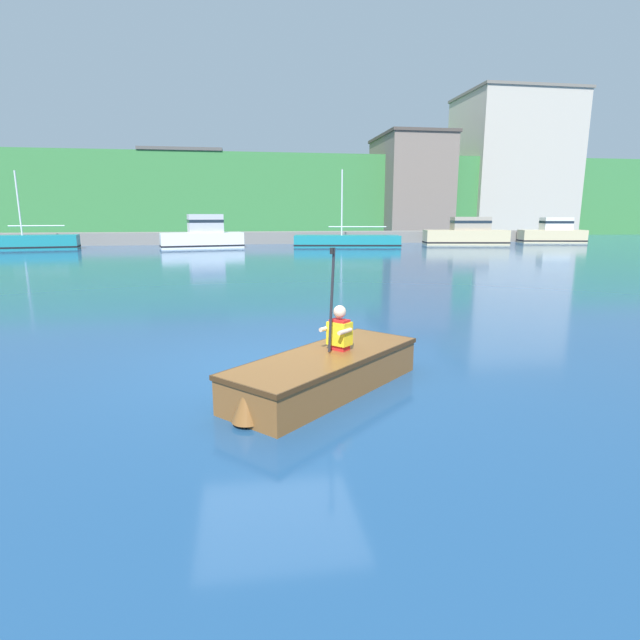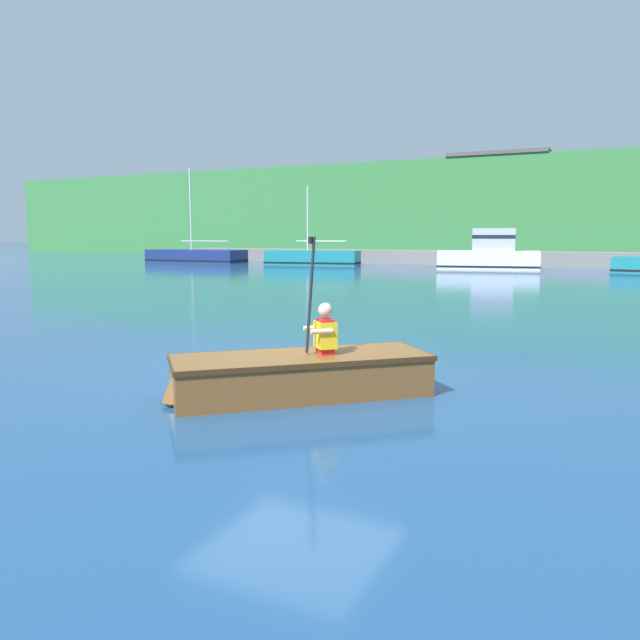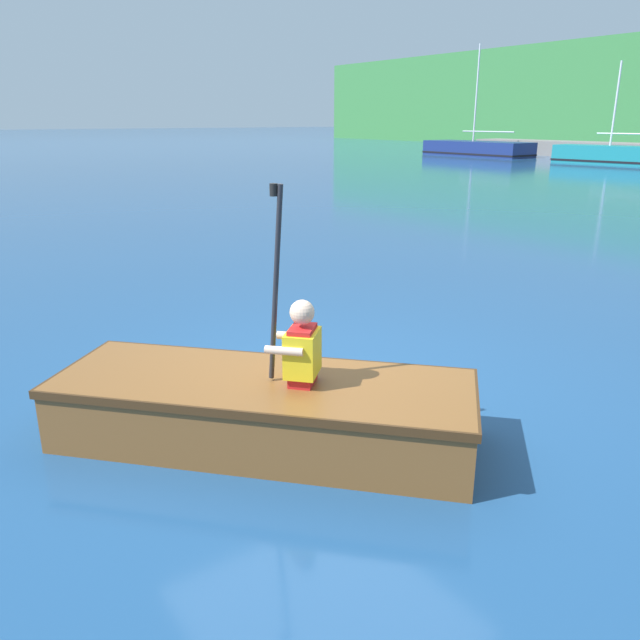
% 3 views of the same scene
% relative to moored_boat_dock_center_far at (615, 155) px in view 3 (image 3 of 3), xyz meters
% --- Properties ---
extents(ground_plane, '(300.00, 300.00, 0.00)m').
position_rel_moored_boat_dock_center_far_xyz_m(ground_plane, '(14.21, -28.56, -0.44)').
color(ground_plane, navy).
extents(moored_boat_dock_center_far, '(6.25, 2.65, 4.99)m').
position_rel_moored_boat_dock_center_far_xyz_m(moored_boat_dock_center_far, '(0.00, 0.00, 0.00)').
color(moored_boat_dock_center_far, '#197A84').
rests_on(moored_boat_dock_center_far, ground).
extents(moored_boat_dock_east_inner, '(7.27, 2.62, 6.60)m').
position_rel_moored_boat_dock_center_far_xyz_m(moored_boat_dock_east_inner, '(-9.33, 0.15, -0.02)').
color(moored_boat_dock_east_inner, navy).
rests_on(moored_boat_dock_east_inner, ground).
extents(rowboat_foreground, '(2.89, 2.79, 0.49)m').
position_rel_moored_boat_dock_center_far_xyz_m(rowboat_foreground, '(14.77, -29.52, -0.17)').
color(rowboat_foreground, brown).
rests_on(rowboat_foreground, ground).
extents(person_paddler, '(0.46, 0.46, 1.37)m').
position_rel_moored_boat_dock_center_far_xyz_m(person_paddler, '(15.01, -29.30, 0.32)').
color(person_paddler, red).
rests_on(person_paddler, rowboat_foreground).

